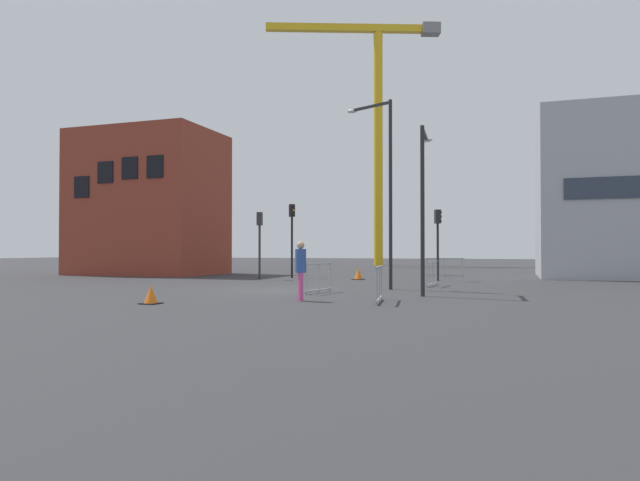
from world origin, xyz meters
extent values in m
plane|color=#333335|center=(0.00, 0.00, 0.00)|extent=(160.00, 160.00, 0.00)
cube|color=brown|center=(-13.13, 10.50, 4.52)|extent=(8.64, 6.10, 9.05)
cube|color=black|center=(-15.73, 7.41, 5.36)|extent=(1.10, 0.06, 1.30)
cube|color=black|center=(-14.00, 7.41, 6.17)|extent=(1.10, 0.06, 1.30)
cube|color=black|center=(-12.27, 7.41, 6.35)|extent=(1.10, 0.06, 1.30)
cube|color=black|center=(-10.54, 7.41, 6.35)|extent=(1.10, 0.06, 1.30)
cylinder|color=gold|center=(-3.69, 34.79, 11.65)|extent=(0.90, 0.90, 23.31)
cube|color=gold|center=(-6.41, 33.76, 23.71)|extent=(15.77, 6.53, 0.70)
cube|color=slate|center=(1.28, 36.67, 23.71)|extent=(2.11, 1.76, 1.10)
cylinder|color=#232326|center=(4.32, 1.82, 3.75)|extent=(0.14, 0.14, 7.50)
cube|color=#232326|center=(3.42, 2.23, 7.40)|extent=(1.83, 0.91, 0.10)
ellipsoid|color=silver|center=(2.53, 2.64, 7.38)|extent=(0.44, 0.24, 0.16)
cylinder|color=#232326|center=(5.99, -1.02, 2.88)|extent=(0.14, 0.14, 5.76)
cube|color=#232326|center=(5.92, -0.05, 5.66)|extent=(0.23, 1.95, 0.10)
ellipsoid|color=silver|center=(5.86, 0.93, 5.64)|extent=(0.44, 0.24, 0.16)
cylinder|color=#232326|center=(5.31, 8.73, 1.45)|extent=(0.12, 0.12, 2.89)
cube|color=#232326|center=(5.31, 8.73, 3.24)|extent=(0.36, 0.35, 0.70)
sphere|color=#390605|center=(5.46, 8.81, 3.46)|extent=(0.11, 0.11, 0.11)
sphere|color=#3C2905|center=(5.46, 8.81, 3.24)|extent=(0.11, 0.11, 0.11)
sphere|color=green|center=(5.46, 8.81, 3.02)|extent=(0.11, 0.11, 0.11)
cylinder|color=#2D2D30|center=(-3.77, 7.04, 1.43)|extent=(0.12, 0.12, 2.85)
cube|color=#2D2D30|center=(-3.77, 7.04, 3.20)|extent=(0.25, 0.29, 0.70)
sphere|color=#390605|center=(-3.77, 7.22, 3.42)|extent=(0.11, 0.11, 0.11)
sphere|color=#3C2905|center=(-3.77, 7.22, 3.20)|extent=(0.11, 0.11, 0.11)
sphere|color=green|center=(-3.77, 7.22, 2.98)|extent=(0.11, 0.11, 0.11)
cylinder|color=black|center=(-2.76, 9.14, 1.70)|extent=(0.12, 0.12, 3.41)
cube|color=black|center=(-2.76, 9.14, 3.76)|extent=(0.37, 0.36, 0.70)
sphere|color=#390605|center=(-2.62, 9.03, 3.98)|extent=(0.11, 0.11, 0.11)
sphere|color=#F2A514|center=(-2.62, 9.03, 3.76)|extent=(0.11, 0.11, 0.11)
sphere|color=#07330F|center=(-2.62, 9.03, 3.54)|extent=(0.11, 0.11, 0.11)
cylinder|color=#D14C8C|center=(2.66, -3.85, 0.43)|extent=(0.14, 0.14, 0.87)
cylinder|color=#D14C8C|center=(2.76, -4.03, 0.43)|extent=(0.14, 0.14, 0.87)
cylinder|color=#33519E|center=(2.71, -3.94, 1.23)|extent=(0.34, 0.34, 0.72)
sphere|color=tan|center=(2.71, -3.94, 1.71)|extent=(0.24, 0.24, 0.24)
cube|color=#9EA0A5|center=(5.61, 4.32, 1.05)|extent=(0.23, 1.93, 0.06)
cube|color=#9EA0A5|center=(5.61, 4.32, 0.10)|extent=(0.23, 1.93, 0.06)
cylinder|color=#9EA0A5|center=(5.53, 3.45, 0.53)|extent=(0.04, 0.04, 1.05)
cylinder|color=#9EA0A5|center=(5.61, 4.32, 0.53)|extent=(0.04, 0.04, 1.05)
cylinder|color=#9EA0A5|center=(5.68, 5.18, 0.53)|extent=(0.04, 0.04, 1.05)
cube|color=gray|center=(5.09, -3.65, 1.05)|extent=(0.36, 2.03, 0.06)
cube|color=gray|center=(5.09, -3.65, 0.10)|extent=(0.36, 2.03, 0.06)
cylinder|color=gray|center=(5.23, -4.56, 0.53)|extent=(0.04, 0.04, 1.05)
cylinder|color=gray|center=(5.09, -3.65, 0.53)|extent=(0.04, 0.04, 1.05)
cylinder|color=gray|center=(4.96, -2.74, 0.53)|extent=(0.04, 0.04, 1.05)
cube|color=#9EA0A5|center=(2.20, -0.78, 1.05)|extent=(0.36, 2.05, 0.06)
cube|color=#9EA0A5|center=(2.20, -0.78, 0.10)|extent=(0.36, 2.05, 0.06)
cylinder|color=#9EA0A5|center=(2.07, -1.70, 0.53)|extent=(0.04, 0.04, 1.05)
cylinder|color=#9EA0A5|center=(2.20, -0.78, 0.53)|extent=(0.04, 0.04, 1.05)
cylinder|color=#9EA0A5|center=(2.34, 0.14, 0.53)|extent=(0.04, 0.04, 1.05)
cube|color=gray|center=(5.14, 13.23, 1.05)|extent=(2.21, 0.20, 0.06)
cube|color=gray|center=(5.14, 13.23, 0.10)|extent=(2.21, 0.20, 0.06)
cylinder|color=gray|center=(4.15, 13.17, 0.53)|extent=(0.04, 0.04, 1.05)
cylinder|color=gray|center=(5.14, 13.23, 0.53)|extent=(0.04, 0.04, 1.05)
cylinder|color=gray|center=(6.14, 13.30, 0.53)|extent=(0.04, 0.04, 1.05)
cube|color=black|center=(-1.07, -6.19, 0.01)|extent=(0.53, 0.53, 0.03)
cone|color=orange|center=(-1.07, -6.19, 0.27)|extent=(0.41, 0.41, 0.53)
cube|color=black|center=(1.22, 8.56, 0.01)|extent=(0.60, 0.60, 0.03)
cone|color=orange|center=(1.22, 8.56, 0.30)|extent=(0.46, 0.46, 0.61)
camera|label=1|loc=(8.81, -20.04, 1.57)|focal=31.62mm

